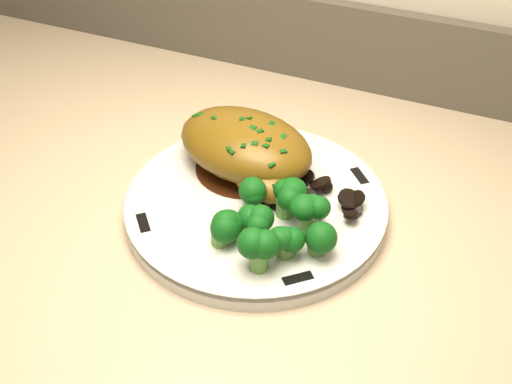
% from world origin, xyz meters
% --- Properties ---
extents(plate, '(0.38, 0.38, 0.02)m').
position_xyz_m(plate, '(-0.13, 1.68, 0.90)').
color(plate, silver).
rests_on(plate, counter).
extents(rim_accent_0, '(0.03, 0.03, 0.00)m').
position_xyz_m(rim_accent_0, '(-0.04, 1.76, 0.91)').
color(rim_accent_0, black).
rests_on(rim_accent_0, plate).
extents(rim_accent_1, '(0.03, 0.03, 0.00)m').
position_xyz_m(rim_accent_1, '(-0.22, 1.77, 0.91)').
color(rim_accent_1, black).
rests_on(rim_accent_1, plate).
extents(rim_accent_2, '(0.03, 0.03, 0.00)m').
position_xyz_m(rim_accent_2, '(-0.23, 1.60, 0.91)').
color(rim_accent_2, black).
rests_on(rim_accent_2, plate).
extents(rim_accent_3, '(0.03, 0.03, 0.00)m').
position_xyz_m(rim_accent_3, '(-0.05, 1.59, 0.91)').
color(rim_accent_3, black).
rests_on(rim_accent_3, plate).
extents(gravy_pool, '(0.12, 0.12, 0.00)m').
position_xyz_m(gravy_pool, '(-0.17, 1.73, 0.91)').
color(gravy_pool, '#351609').
rests_on(gravy_pool, plate).
extents(chicken_breast, '(0.18, 0.14, 0.06)m').
position_xyz_m(chicken_breast, '(-0.16, 1.72, 0.94)').
color(chicken_breast, brown).
rests_on(chicken_breast, plate).
extents(mushroom_pile, '(0.10, 0.07, 0.03)m').
position_xyz_m(mushroom_pile, '(-0.08, 1.70, 0.91)').
color(mushroom_pile, black).
rests_on(mushroom_pile, plate).
extents(broccoli_florets, '(0.12, 0.11, 0.04)m').
position_xyz_m(broccoli_florets, '(-0.09, 1.63, 0.93)').
color(broccoli_florets, '#5B953F').
rests_on(broccoli_florets, plate).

